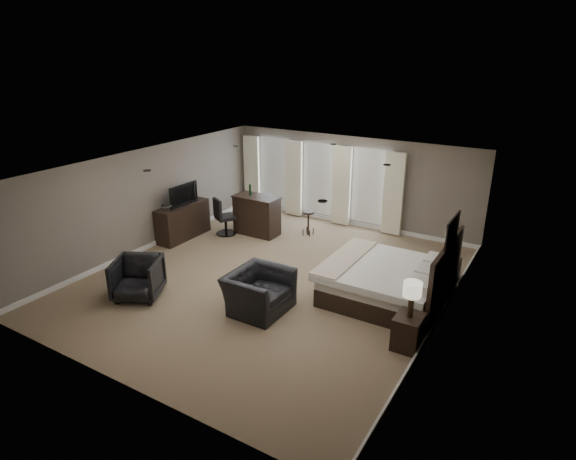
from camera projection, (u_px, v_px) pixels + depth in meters
The scene contains 16 objects.
room at pixel (271, 225), 10.45m from camera, with size 7.60×8.60×2.64m.
window_bay at pixel (318, 181), 14.26m from camera, with size 5.25×0.20×2.30m.
bed at pixel (390, 267), 9.78m from camera, with size 2.36×2.25×1.50m, color silver.
nightstand_near at pixel (408, 332), 8.35m from camera, with size 0.46×0.56×0.61m, color black.
nightstand_far at pixel (449, 271), 10.68m from camera, with size 0.41×0.50×0.54m, color black.
lamp_near at pixel (411, 300), 8.12m from camera, with size 0.32×0.32×0.65m, color beige.
lamp_far at pixel (452, 245), 10.46m from camera, with size 0.34×0.34×0.69m, color beige.
wall_art at pixel (452, 231), 8.88m from camera, with size 0.04×0.96×0.56m, color slate.
dresser at pixel (183, 221), 13.13m from camera, with size 0.53×1.64×0.95m, color black.
tv at pixel (182, 202), 12.94m from camera, with size 1.02×0.58×0.13m, color black.
armchair_near at pixel (259, 285), 9.47m from camera, with size 1.24×0.80×1.08m, color black.
armchair_far at pixel (137, 276), 9.99m from camera, with size 0.92×0.86×0.95m, color black.
bar_counter at pixel (257, 215), 13.37m from camera, with size 1.27×0.66×1.11m, color black.
bar_stool_left at pixel (266, 206), 14.76m from camera, with size 0.35×0.35×0.73m, color black.
bar_stool_right at pixel (308, 223), 13.35m from camera, with size 0.33×0.33×0.70m, color black.
desk_chair at pixel (225, 216), 13.33m from camera, with size 0.54×0.54×1.07m, color black.
Camera 1 is at (5.37, -8.20, 4.94)m, focal length 30.00 mm.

